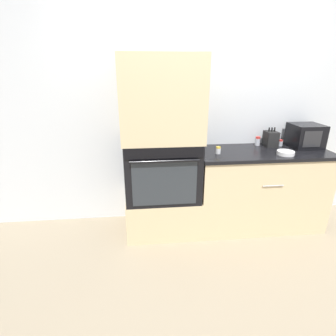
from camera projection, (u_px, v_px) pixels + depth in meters
ground_plane at (202, 241)px, 2.80m from camera, size 12.00×12.00×0.00m
wall_back at (194, 114)px, 2.95m from camera, size 8.00×0.05×2.50m
oven_cabinet_base at (162, 212)px, 2.97m from camera, size 0.79×0.60×0.42m
wall_oven at (162, 168)px, 2.78m from camera, size 0.76×0.64×0.63m
oven_cabinet_upper at (162, 99)px, 2.53m from camera, size 0.79×0.60×0.81m
counter_unit at (258, 188)px, 2.99m from camera, size 1.43×0.63×0.90m
microwave at (305, 136)px, 2.92m from camera, size 0.32×0.32×0.26m
knife_block at (271, 139)px, 2.96m from camera, size 0.13×0.16×0.22m
bowl at (286, 153)px, 2.68m from camera, size 0.17×0.17×0.04m
condiment_jar_near at (258, 141)px, 3.01m from camera, size 0.06×0.06×0.10m
condiment_jar_mid at (280, 143)px, 2.99m from camera, size 0.05×0.05×0.07m
condiment_jar_far at (218, 150)px, 2.71m from camera, size 0.05×0.05×0.07m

